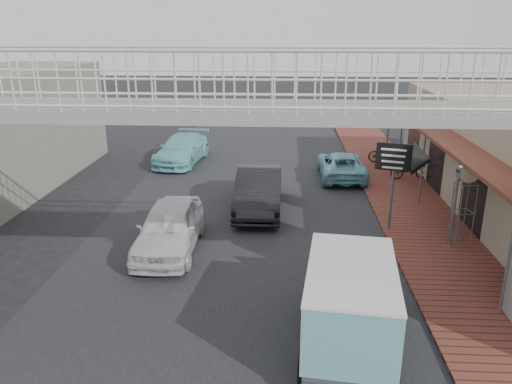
# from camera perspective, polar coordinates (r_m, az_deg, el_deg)

# --- Properties ---
(ground) EXTENTS (120.00, 120.00, 0.00)m
(ground) POSITION_cam_1_polar(r_m,az_deg,el_deg) (15.64, -2.68, -7.22)
(ground) COLOR black
(ground) RESTS_ON ground
(road_strip) EXTENTS (10.00, 60.00, 0.01)m
(road_strip) POSITION_cam_1_polar(r_m,az_deg,el_deg) (15.64, -2.68, -7.20)
(road_strip) COLOR black
(road_strip) RESTS_ON ground
(sidewalk) EXTENTS (3.00, 40.00, 0.10)m
(sidewalk) POSITION_cam_1_polar(r_m,az_deg,el_deg) (18.95, 18.31, -3.33)
(sidewalk) COLOR brown
(sidewalk) RESTS_ON ground
(footbridge) EXTENTS (16.40, 2.40, 6.34)m
(footbridge) POSITION_cam_1_polar(r_m,az_deg,el_deg) (10.76, -5.14, -1.07)
(footbridge) COLOR gray
(footbridge) RESTS_ON ground
(white_hatchback) EXTENTS (1.85, 4.47, 1.51)m
(white_hatchback) POSITION_cam_1_polar(r_m,az_deg,el_deg) (15.94, -9.86, -4.01)
(white_hatchback) COLOR silver
(white_hatchback) RESTS_ON ground
(dark_sedan) EXTENTS (1.72, 4.87, 1.60)m
(dark_sedan) POSITION_cam_1_polar(r_m,az_deg,el_deg) (19.12, 0.33, 0.22)
(dark_sedan) COLOR black
(dark_sedan) RESTS_ON ground
(angkot_curb) EXTENTS (2.07, 4.39, 1.21)m
(angkot_curb) POSITION_cam_1_polar(r_m,az_deg,el_deg) (23.71, 9.71, 3.05)
(angkot_curb) COLOR #71B2C5
(angkot_curb) RESTS_ON ground
(angkot_far) EXTENTS (2.52, 5.05, 1.41)m
(angkot_far) POSITION_cam_1_polar(r_m,az_deg,el_deg) (26.33, -8.46, 4.86)
(angkot_far) COLOR #79C9D3
(angkot_far) RESTS_ON ground
(angkot_van) EXTENTS (2.31, 4.32, 2.03)m
(angkot_van) POSITION_cam_1_polar(r_m,az_deg,el_deg) (11.12, 10.72, -11.35)
(angkot_van) COLOR black
(angkot_van) RESTS_ON ground
(motorcycle_near) EXTENTS (1.88, 0.89, 0.95)m
(motorcycle_near) POSITION_cam_1_polar(r_m,az_deg,el_deg) (23.94, 17.17, 2.56)
(motorcycle_near) COLOR black
(motorcycle_near) RESTS_ON sidewalk
(motorcycle_far) EXTENTS (1.59, 0.49, 0.95)m
(motorcycle_far) POSITION_cam_1_polar(r_m,az_deg,el_deg) (26.54, 14.40, 4.30)
(motorcycle_far) COLOR black
(motorcycle_far) RESTS_ON sidewalk
(street_clock) EXTENTS (0.71, 0.63, 2.77)m
(street_clock) POSITION_cam_1_polar(r_m,az_deg,el_deg) (16.57, 23.03, 1.64)
(street_clock) COLOR #59595B
(street_clock) RESTS_ON sidewalk
(arrow_sign) EXTENTS (1.89, 1.25, 3.12)m
(arrow_sign) POSITION_cam_1_polar(r_m,az_deg,el_deg) (17.11, 18.12, 3.47)
(arrow_sign) COLOR #59595B
(arrow_sign) RESTS_ON sidewalk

